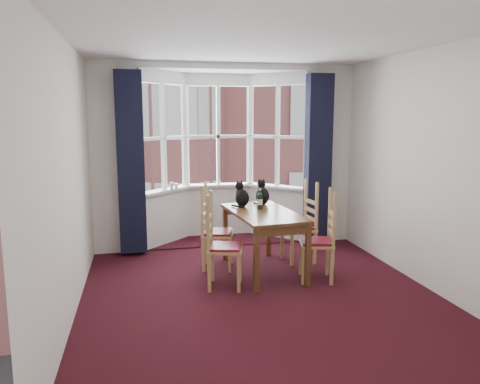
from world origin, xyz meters
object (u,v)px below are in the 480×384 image
object	(u,v)px
cat_left	(242,196)
wine_bottle	(260,201)
dining_table	(263,219)
chair_right_far	(305,228)
chair_left_far	(211,234)
chair_left_near	(217,248)
candle_short	(176,186)
candle_tall	(172,186)
chair_right_near	(324,243)
cat_right	(262,194)

from	to	relation	value
cat_left	wine_bottle	size ratio (longest dim) A/B	1.32
dining_table	chair_right_far	xyz separation A→B (m)	(0.69, 0.33, -0.23)
wine_bottle	chair_left_far	bearing A→B (deg)	167.82
dining_table	chair_left_near	xyz separation A→B (m)	(-0.67, -0.41, -0.23)
dining_table	candle_short	distance (m)	1.97
wine_bottle	candle_tall	bearing A→B (deg)	124.86
dining_table	chair_left_near	size ratio (longest dim) A/B	1.60
chair_left_near	chair_right_near	bearing A→B (deg)	-2.02
chair_right_far	candle_tall	size ratio (longest dim) A/B	8.23
cat_left	candle_tall	xyz separation A→B (m)	(-0.87, 1.25, -0.01)
chair_left_far	chair_right_far	distance (m)	1.33
cat_left	candle_tall	bearing A→B (deg)	124.74
chair_left_near	cat_right	size ratio (longest dim) A/B	2.55
cat_right	chair_right_far	bearing A→B (deg)	-18.50
chair_right_near	cat_left	world-z (taller)	cat_left
chair_right_near	cat_right	xyz separation A→B (m)	(-0.53, 0.98, 0.47)
chair_right_far	cat_right	size ratio (longest dim) A/B	2.55
chair_left_near	candle_short	distance (m)	2.18
chair_left_far	candle_tall	distance (m)	1.51
chair_right_near	wine_bottle	xyz separation A→B (m)	(-0.66, 0.62, 0.45)
chair_right_near	cat_left	distance (m)	1.30
candle_short	cat_left	bearing A→B (deg)	-58.35
cat_left	chair_left_far	bearing A→B (deg)	-164.48
dining_table	wine_bottle	bearing A→B (deg)	91.85
chair_left_near	chair_right_far	size ratio (longest dim) A/B	1.00
chair_right_near	chair_left_near	bearing A→B (deg)	177.98
chair_left_far	wine_bottle	size ratio (longest dim) A/B	3.41
wine_bottle	chair_right_far	bearing A→B (deg)	13.74
chair_right_near	candle_short	size ratio (longest dim) A/B	10.39
chair_left_far	candle_short	world-z (taller)	candle_short
chair_left_far	candle_tall	xyz separation A→B (m)	(-0.42, 1.37, 0.45)
chair_left_far	cat_right	distance (m)	0.92
chair_right_far	wine_bottle	world-z (taller)	wine_bottle
chair_left_far	cat_right	size ratio (longest dim) A/B	2.55
candle_tall	dining_table	bearing A→B (deg)	-57.62
cat_right	wine_bottle	bearing A→B (deg)	-109.61
dining_table	candle_tall	xyz separation A→B (m)	(-1.06, 1.67, 0.23)
cat_right	chair_right_near	bearing A→B (deg)	-61.58
chair_left_far	chair_left_near	bearing A→B (deg)	-92.47
cat_right	candle_short	xyz separation A→B (m)	(-1.10, 1.18, -0.02)
chair_right_far	wine_bottle	xyz separation A→B (m)	(-0.69, -0.17, 0.45)
chair_left_far	chair_right_near	bearing A→B (deg)	-30.32
cat_left	candle_short	distance (m)	1.50
cat_left	candle_tall	size ratio (longest dim) A/B	3.19
dining_table	wine_bottle	xyz separation A→B (m)	(-0.01, 0.16, 0.22)
dining_table	candle_tall	distance (m)	1.99
dining_table	chair_right_far	world-z (taller)	chair_right_far
chair_left_near	cat_right	distance (m)	1.31
candle_short	candle_tall	bearing A→B (deg)	-158.88
cat_left	wine_bottle	bearing A→B (deg)	-54.53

